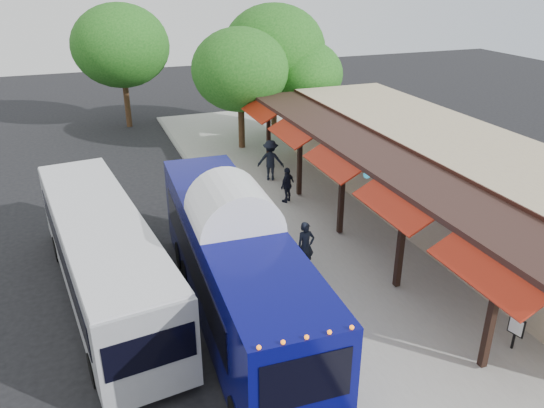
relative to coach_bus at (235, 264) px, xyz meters
name	(u,v)px	position (x,y,z in m)	size (l,w,h in m)	color
ground	(287,315)	(1.45, -0.38, -1.87)	(90.00, 90.00, 0.00)	black
sidewalk	(367,230)	(6.45, 3.62, -1.80)	(10.00, 40.00, 0.15)	#9E9B93
curb	(247,252)	(1.50, 3.62, -1.80)	(0.20, 40.00, 0.16)	gray
station_shelter	(444,178)	(9.83, 3.61, -0.03)	(8.15, 20.00, 3.60)	tan
coach_bus	(235,264)	(0.00, 0.00, 0.00)	(2.66, 10.99, 3.49)	#080A60
city_bus	(103,253)	(-3.45, 2.45, -0.29)	(3.63, 10.90, 2.87)	gray
ped_a	(306,246)	(2.95, 1.68, -0.86)	(0.63, 0.41, 1.72)	black
ped_b	(271,230)	(2.33, 3.40, -0.95)	(0.75, 0.59, 1.55)	black
ped_c	(287,185)	(4.48, 7.17, -0.93)	(0.93, 0.39, 1.58)	black
ped_d	(271,160)	(4.72, 9.93, -0.74)	(1.27, 0.73, 1.97)	black
sign_board	(516,328)	(6.51, -4.06, -1.05)	(0.15, 0.44, 0.99)	black
tree_left	(240,70)	(4.93, 15.27, 2.63)	(5.27, 5.27, 6.75)	#382314
tree_mid	(274,49)	(7.76, 17.60, 3.30)	(6.06, 6.06, 7.75)	#382314
tree_right	(304,74)	(9.11, 16.19, 1.99)	(4.53, 4.53, 5.80)	#382314
tree_far	(121,46)	(-0.55, 22.51, 3.25)	(6.00, 6.00, 7.69)	#382314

